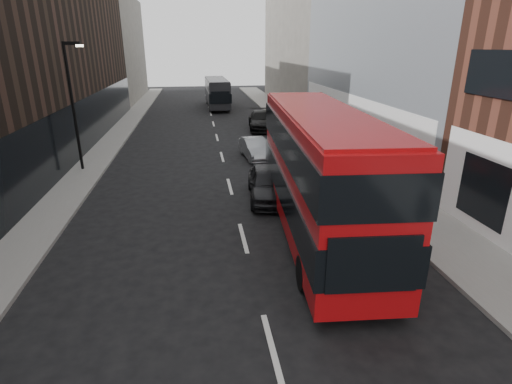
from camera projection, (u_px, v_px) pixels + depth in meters
name	position (u px, v px, depth m)	size (l,w,h in m)	color
sidewalk_right	(311.00, 136.00, 32.09)	(3.00, 80.00, 0.15)	slate
sidewalk_left	(111.00, 143.00, 29.95)	(2.00, 80.00, 0.15)	slate
building_victorian	(302.00, 21.00, 46.97)	(6.50, 24.00, 21.00)	#656059
building_left_mid	(66.00, 45.00, 31.73)	(5.00, 24.00, 14.00)	black
building_left_far	(116.00, 49.00, 52.32)	(5.00, 20.00, 13.00)	#656059
street_lamp	(73.00, 99.00, 22.01)	(1.06, 0.22, 7.00)	black
red_bus	(319.00, 168.00, 14.79)	(3.64, 12.05, 4.80)	#B00A0E
grey_bus	(217.00, 92.00, 47.04)	(2.60, 10.30, 3.31)	black
car_a	(268.00, 183.00, 18.97)	(1.85, 4.60, 1.57)	black
car_b	(255.00, 148.00, 25.95)	(1.38, 3.95, 1.30)	gray
car_c	(262.00, 120.00, 34.92)	(2.20, 5.41, 1.57)	black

